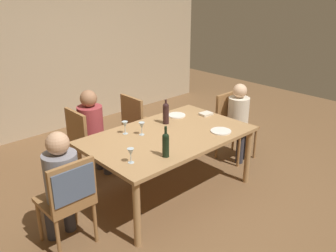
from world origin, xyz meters
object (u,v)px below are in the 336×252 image
Objects in this scene: handbag at (162,141)px; dinner_plate_host at (221,131)px; chair_far_right at (139,122)px; person_man_guest at (61,180)px; wine_glass_near_right at (131,153)px; person_woman_host at (93,127)px; person_man_bearded at (239,116)px; wine_bottle_dark_red at (166,113)px; chair_far_left at (86,139)px; chair_right_end at (232,121)px; dinner_plate_guest_left at (177,115)px; chair_left_end at (70,193)px; dining_table at (168,140)px; wine_bottle_tall_green at (166,144)px; wine_glass_near_left at (125,125)px; wine_glass_centre at (142,126)px.

dinner_plate_host is at bearing -101.84° from handbag.
chair_far_right is 1.90m from person_man_guest.
handbag is at bearing 39.14° from wine_glass_near_right.
person_man_guest reaches higher than person_woman_host.
person_man_bearded is 3.59× the size of wine_bottle_dark_red.
wine_bottle_dark_red is at bearing 8.82° from person_man_guest.
chair_far_left is 6.17× the size of wine_glass_near_right.
person_woman_host reaches higher than chair_right_end.
chair_far_left is at bearing 180.00° from handbag.
person_woman_host reaches higher than dinner_plate_guest_left.
chair_left_end is at bearing -165.79° from wine_bottle_dark_red.
person_man_bearded is at bearing -1.11° from dining_table.
chair_left_end is 2.89× the size of wine_bottle_tall_green.
person_man_guest is 1.03m from wine_bottle_tall_green.
wine_glass_near_right is 1.38m from dinner_plate_guest_left.
dinner_plate_host is (-0.82, -0.34, 0.12)m from person_man_bearded.
person_man_guest is (-2.63, -0.06, 0.13)m from chair_right_end.
chair_left_end reaches higher than dinner_plate_guest_left.
chair_far_right is 1.34m from dinner_plate_host.
chair_left_end is 1.97m from chair_far_right.
dinner_plate_host is (0.84, -0.70, -0.10)m from wine_glass_near_left.
chair_far_left is 6.17× the size of wine_glass_near_left.
dinner_plate_host is (0.89, 0.03, -0.13)m from wine_bottle_tall_green.
handbag is (2.09, 0.93, -0.55)m from person_man_guest.
chair_far_left is at bearing 127.31° from dinner_plate_host.
wine_bottle_dark_red is (1.53, 0.39, 0.29)m from chair_left_end.
person_man_bearded is 7.31× the size of wine_glass_centre.
wine_bottle_tall_green is 0.36m from wine_glass_near_right.
person_man_bearded reaches higher than chair_far_left.
wine_glass_near_right is (-0.94, -0.53, -0.03)m from wine_bottle_dark_red.
handbag is (1.50, 1.22, -0.74)m from wine_glass_near_right.
person_man_guest reaches higher than wine_bottle_dark_red.
chair_left_end is 0.66m from wine_glass_near_right.
dinner_plate_guest_left reaches higher than dining_table.
wine_glass_centre is at bearing 139.95° from dining_table.
wine_glass_centre is at bearing 42.04° from wine_glass_near_right.
wine_bottle_dark_red is 2.04× the size of wine_glass_centre.
person_man_bearded is at bearing 12.12° from wine_bottle_tall_green.
wine_glass_near_right is 0.53× the size of handbag.
wine_glass_near_left is at bearing -178.20° from dinner_plate_guest_left.
person_man_bearded is at bearing -25.54° from dinner_plate_guest_left.
dining_table is at bearing 22.47° from person_woman_host.
wine_glass_centre is at bearing 142.63° from dinner_plate_host.
wine_glass_near_left is 0.63× the size of dinner_plate_host.
chair_far_left is 1.28m from wine_glass_near_right.
chair_right_end is 6.17× the size of wine_glass_near_right.
person_man_bearded is 1.17m from wine_bottle_dark_red.
wine_bottle_dark_red is 2.04× the size of wine_glass_near_left.
wine_glass_near_right is at bearing -140.86° from handbag.
wine_glass_near_left is at bearing 57.57° from wine_glass_near_right.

